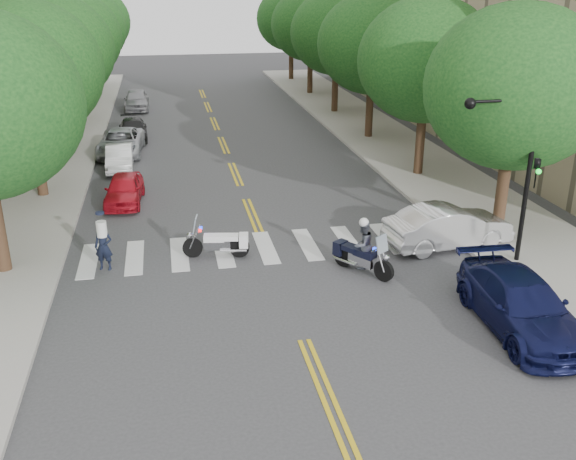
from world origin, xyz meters
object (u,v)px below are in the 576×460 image
object	(u,v)px
motorcycle_police	(361,248)
motorcycle_parked	(222,243)
officer_standing	(104,247)
sedan_blue	(521,304)
convertible	(448,226)

from	to	relation	value
motorcycle_police	motorcycle_parked	xyz separation A→B (m)	(-4.38, 2.15, -0.34)
officer_standing	sedan_blue	bearing A→B (deg)	-12.99
motorcycle_parked	convertible	world-z (taller)	convertible
motorcycle_police	motorcycle_parked	distance (m)	4.89
officer_standing	motorcycle_police	bearing A→B (deg)	2.63
sedan_blue	motorcycle_police	bearing A→B (deg)	128.77
convertible	sedan_blue	world-z (taller)	convertible
motorcycle_parked	sedan_blue	distance (m)	10.02
motorcycle_police	sedan_blue	bearing A→B (deg)	92.04
convertible	sedan_blue	size ratio (longest dim) A/B	0.90
motorcycle_police	officer_standing	world-z (taller)	motorcycle_police
motorcycle_police	sedan_blue	distance (m)	5.43
motorcycle_parked	motorcycle_police	bearing A→B (deg)	-106.35
officer_standing	convertible	xyz separation A→B (m)	(12.06, -0.32, -0.06)
motorcycle_police	motorcycle_parked	bearing A→B (deg)	-60.85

